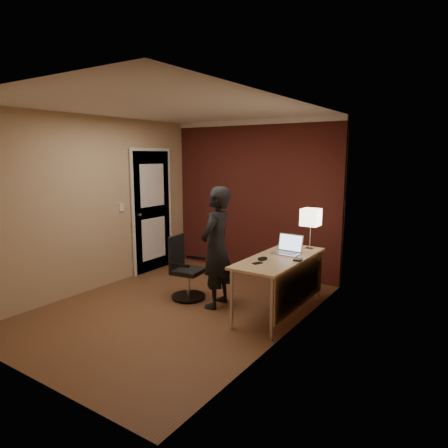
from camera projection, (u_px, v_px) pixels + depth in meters
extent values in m
plane|color=brown|center=(178.00, 307.00, 5.17)|extent=(4.00, 4.00, 0.00)
plane|color=white|center=(174.00, 108.00, 4.74)|extent=(4.00, 4.00, 0.00)
plane|color=tan|center=(255.00, 198.00, 6.60)|extent=(3.00, 0.00, 3.00)
plane|color=tan|center=(20.00, 240.00, 3.31)|extent=(3.00, 0.00, 3.00)
plane|color=tan|center=(97.00, 204.00, 5.77)|extent=(0.00, 4.00, 4.00)
plane|color=tan|center=(287.00, 223.00, 4.14)|extent=(0.00, 4.00, 4.00)
cube|color=maroon|center=(254.00, 198.00, 6.57)|extent=(2.98, 0.06, 2.50)
cube|color=silver|center=(255.00, 122.00, 6.36)|extent=(3.00, 0.08, 0.08)
cube|color=silver|center=(11.00, 89.00, 3.14)|extent=(3.00, 0.08, 0.08)
cube|color=silver|center=(94.00, 118.00, 5.54)|extent=(0.08, 4.00, 0.08)
cube|color=silver|center=(287.00, 103.00, 3.95)|extent=(0.08, 4.00, 0.08)
cube|color=silver|center=(152.00, 212.00, 6.71)|extent=(0.05, 0.82, 2.02)
cube|color=silver|center=(152.00, 212.00, 6.70)|extent=(0.02, 0.92, 2.12)
cylinder|color=silver|center=(139.00, 215.00, 6.41)|extent=(0.05, 0.05, 0.05)
cube|color=silver|center=(121.00, 207.00, 6.15)|extent=(0.02, 0.08, 0.12)
cube|color=tan|center=(280.00, 258.00, 4.83)|extent=(0.60, 1.50, 0.03)
cube|color=tan|center=(300.00, 285.00, 4.73)|extent=(0.02, 1.38, 0.54)
cylinder|color=silver|center=(232.00, 300.00, 4.46)|extent=(0.04, 0.04, 0.70)
cylinder|color=silver|center=(284.00, 270.00, 5.60)|extent=(0.04, 0.04, 0.70)
cylinder|color=silver|center=(272.00, 309.00, 4.19)|extent=(0.04, 0.04, 0.70)
cylinder|color=silver|center=(319.00, 276.00, 5.32)|extent=(0.04, 0.04, 0.70)
cube|color=silver|center=(310.00, 249.00, 5.22)|extent=(0.11, 0.11, 0.01)
cylinder|color=silver|center=(310.00, 237.00, 5.19)|extent=(0.01, 0.01, 0.30)
cube|color=white|center=(311.00, 217.00, 5.15)|extent=(0.22, 0.22, 0.22)
cube|color=silver|center=(286.00, 253.00, 4.97)|extent=(0.34, 0.24, 0.01)
cube|color=silver|center=(291.00, 243.00, 5.04)|extent=(0.33, 0.07, 0.22)
cube|color=#B2CCF2|center=(290.00, 243.00, 5.03)|extent=(0.30, 0.06, 0.19)
cube|color=gray|center=(286.00, 253.00, 4.96)|extent=(0.28, 0.14, 0.00)
cube|color=black|center=(263.00, 259.00, 4.68)|extent=(0.08, 0.11, 0.03)
cube|color=black|center=(257.00, 263.00, 4.53)|extent=(0.10, 0.13, 0.01)
cube|color=black|center=(298.00, 260.00, 4.66)|extent=(0.11, 0.12, 0.02)
cylinder|color=black|center=(189.00, 296.00, 5.48)|extent=(0.46, 0.46, 0.02)
cylinder|color=silver|center=(188.00, 284.00, 5.45)|extent=(0.05, 0.05, 0.35)
cube|color=black|center=(188.00, 271.00, 5.42)|extent=(0.43, 0.43, 0.06)
cube|color=black|center=(176.00, 251.00, 5.45)|extent=(0.09, 0.35, 0.46)
cube|color=black|center=(196.00, 257.00, 5.59)|extent=(0.28, 0.08, 0.03)
cube|color=black|center=(179.00, 265.00, 5.21)|extent=(0.28, 0.08, 0.03)
imported|color=black|center=(216.00, 247.00, 5.10)|extent=(0.45, 0.61, 1.56)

